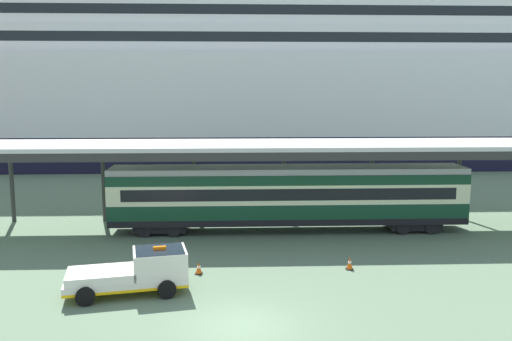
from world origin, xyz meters
The scene contains 7 objects.
ground_plane centered at (0.00, 0.00, 0.00)m, with size 400.00×400.00×0.00m, color #5B7459.
cruise_ship centered at (-6.40, 53.21, 13.48)m, with size 164.10×31.06×39.22m.
platform_canopy centered at (3.11, 14.14, 5.29)m, with size 42.69×6.17×5.55m.
train_carriage centered at (3.11, 13.70, 2.31)m, with size 22.00×2.81×4.11m.
service_truck centered at (-4.46, 3.64, 0.99)m, with size 5.50×3.02×2.02m.
traffic_cone_near centered at (5.45, 6.27, 0.31)m, with size 0.36×0.36×0.64m.
traffic_cone_mid centered at (-1.99, 5.90, 0.29)m, with size 0.36×0.36×0.59m.
Camera 1 is at (-0.24, -19.00, 8.80)m, focal length 37.46 mm.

